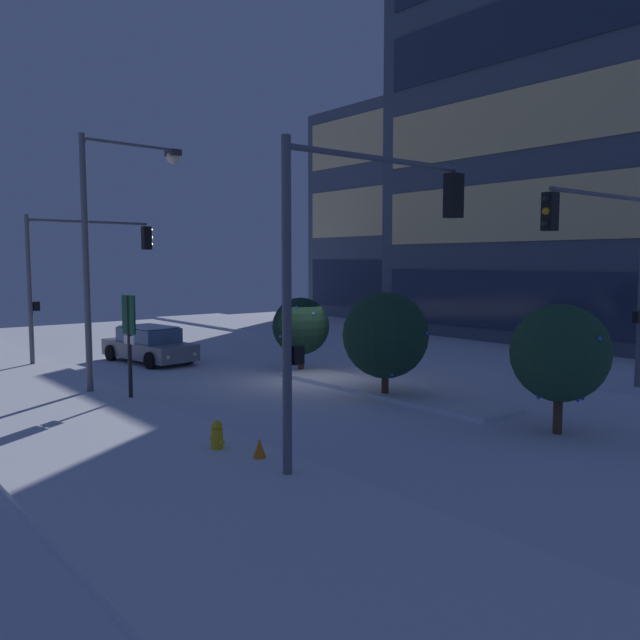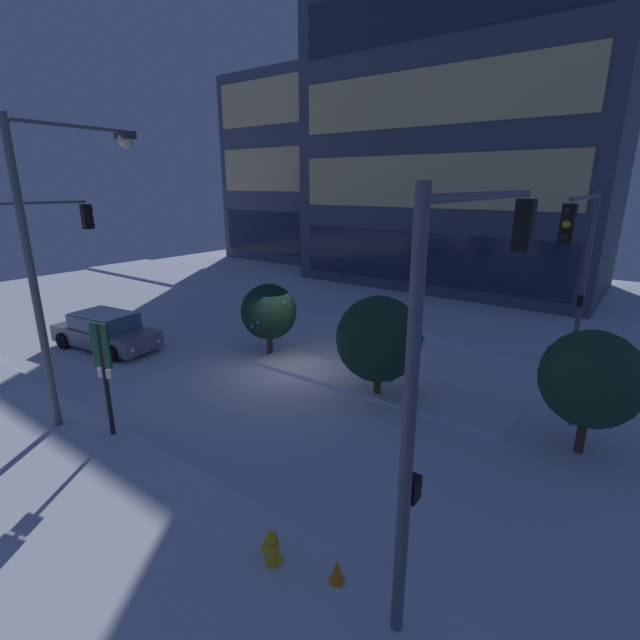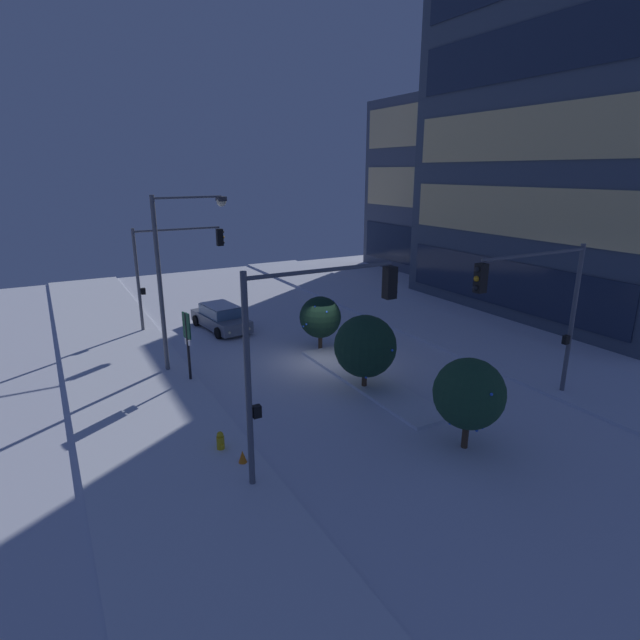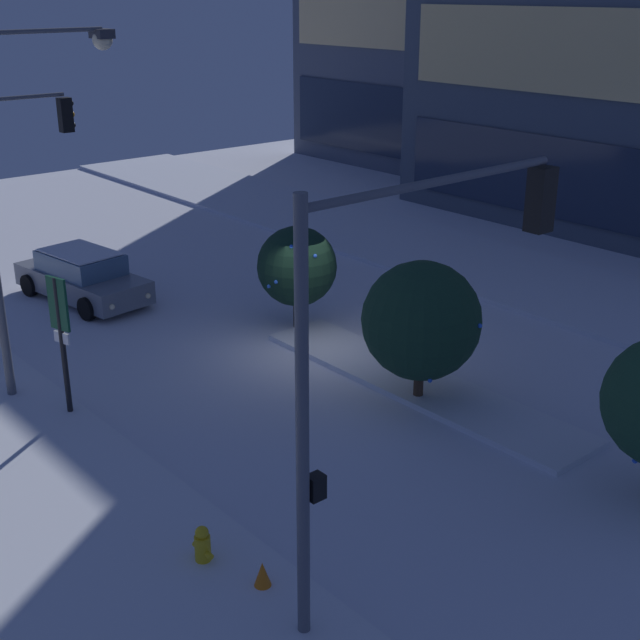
# 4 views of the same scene
# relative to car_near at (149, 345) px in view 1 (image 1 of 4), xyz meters

# --- Properties ---
(ground) EXTENTS (52.00, 52.00, 0.00)m
(ground) POSITION_rel_car_near_xyz_m (7.45, 2.76, -0.71)
(ground) COLOR silver
(curb_strip_near) EXTENTS (52.00, 5.20, 0.14)m
(curb_strip_near) POSITION_rel_car_near_xyz_m (7.45, -5.93, -0.64)
(curb_strip_near) COLOR silver
(curb_strip_near) RESTS_ON ground
(curb_strip_far) EXTENTS (52.00, 5.20, 0.14)m
(curb_strip_far) POSITION_rel_car_near_xyz_m (7.45, 11.44, -0.64)
(curb_strip_far) COLOR silver
(curb_strip_far) RESTS_ON ground
(median_strip) EXTENTS (9.00, 1.80, 0.14)m
(median_strip) POSITION_rel_car_near_xyz_m (10.58, 3.15, -0.64)
(median_strip) COLOR silver
(median_strip) RESTS_ON ground
(office_tower_main) EXTENTS (18.36, 10.28, 35.13)m
(office_tower_main) POSITION_rel_car_near_xyz_m (6.10, 21.47, 16.85)
(office_tower_main) COLOR #424C5B
(office_tower_main) RESTS_ON ground
(office_tower_secondary) EXTENTS (13.04, 8.77, 15.17)m
(office_tower_secondary) POSITION_rel_car_near_xyz_m (-8.36, 24.30, 6.87)
(office_tower_secondary) COLOR #4C5466
(office_tower_secondary) RESTS_ON ground
(car_near) EXTENTS (4.84, 2.48, 1.49)m
(car_near) POSITION_rel_car_near_xyz_m (0.00, 0.00, 0.00)
(car_near) COLOR slate
(car_near) RESTS_ON ground
(traffic_light_corner_far_right) EXTENTS (0.32, 5.75, 6.26)m
(traffic_light_corner_far_right) POSITION_rel_car_near_xyz_m (15.50, 7.44, 3.65)
(traffic_light_corner_far_right) COLOR #565960
(traffic_light_corner_far_right) RESTS_ON ground
(traffic_light_corner_near_right) EXTENTS (0.32, 5.11, 6.46)m
(traffic_light_corner_near_right) POSITION_rel_car_near_xyz_m (15.29, -2.22, 3.74)
(traffic_light_corner_near_right) COLOR #565960
(traffic_light_corner_near_right) RESTS_ON ground
(traffic_light_corner_near_left) EXTENTS (0.32, 5.25, 5.96)m
(traffic_light_corner_near_left) POSITION_rel_car_near_xyz_m (-1.66, -2.08, 3.43)
(traffic_light_corner_near_left) COLOR #565960
(traffic_light_corner_near_left) RESTS_ON ground
(street_lamp_arched) EXTENTS (0.58, 3.39, 7.99)m
(street_lamp_arched) POSITION_rel_car_near_xyz_m (5.05, -3.36, 4.50)
(street_lamp_arched) COLOR #565960
(street_lamp_arched) RESTS_ON ground
(fire_hydrant) EXTENTS (0.48, 0.26, 0.76)m
(fire_hydrant) POSITION_rel_car_near_xyz_m (13.01, -4.33, -0.35)
(fire_hydrant) COLOR gold
(fire_hydrant) RESTS_ON ground
(parking_info_sign) EXTENTS (0.55, 0.20, 3.17)m
(parking_info_sign) POSITION_rel_car_near_xyz_m (6.77, -3.65, 1.32)
(parking_info_sign) COLOR black
(parking_info_sign) RESTS_ON ground
(decorated_tree_median) EXTENTS (2.63, 2.63, 3.24)m
(decorated_tree_median) POSITION_rel_car_near_xyz_m (11.09, 2.65, 1.21)
(decorated_tree_median) COLOR #473323
(decorated_tree_median) RESTS_ON ground
(decorated_tree_left_of_median) EXTENTS (2.14, 2.21, 2.81)m
(decorated_tree_left_of_median) POSITION_rel_car_near_xyz_m (5.84, 3.42, 1.02)
(decorated_tree_left_of_median) COLOR #473323
(decorated_tree_left_of_median) RESTS_ON ground
(decorated_tree_right_of_median) EXTENTS (2.35, 2.35, 3.15)m
(decorated_tree_right_of_median) POSITION_rel_car_near_xyz_m (16.69, 2.94, 1.26)
(decorated_tree_right_of_median) COLOR #473323
(decorated_tree_right_of_median) RESTS_ON ground
(construction_cone) EXTENTS (0.36, 0.36, 0.55)m
(construction_cone) POSITION_rel_car_near_xyz_m (14.13, -3.99, -0.44)
(construction_cone) COLOR orange
(construction_cone) RESTS_ON ground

